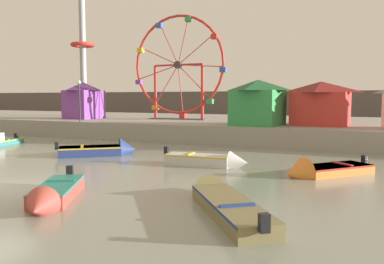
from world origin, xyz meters
TOP-DOWN VIEW (x-y plane):
  - quay_promenade at (0.00, 24.98)m, footprint 110.00×19.06m
  - distant_town_skyline at (0.00, 47.85)m, footprint 140.00×3.00m
  - motorboat_navy_blue at (-1.67, 8.66)m, footprint 4.42×4.07m
  - motorboat_orange_hull at (10.82, 7.61)m, footprint 3.89×4.20m
  - motorboat_olive_wood at (8.55, 1.18)m, footprint 4.48×5.27m
  - motorboat_pale_grey at (5.52, 7.80)m, footprint 4.48×1.40m
  - motorboat_faded_red at (3.42, -0.72)m, footprint 3.00×4.19m
  - ferris_wheel_red_frame at (-3.78, 22.68)m, footprint 9.39×1.20m
  - drop_tower_steel_tower at (-16.63, 24.56)m, footprint 2.80×2.80m
  - carnival_booth_red_striped at (9.41, 19.72)m, footprint 4.48×3.64m
  - carnival_booth_purple_stall at (-12.69, 19.86)m, footprint 3.31×3.46m
  - carnival_booth_green_kiosk at (5.18, 17.99)m, footprint 3.91×4.15m
  - promenade_lamp_near at (-9.84, 15.99)m, footprint 0.32×0.32m

SIDE VIEW (x-z plane):
  - motorboat_orange_hull at x=10.82m, z-range -0.44..0.89m
  - motorboat_olive_wood at x=8.55m, z-range -0.32..0.81m
  - motorboat_faded_red at x=3.42m, z-range -0.29..0.82m
  - motorboat_navy_blue at x=-1.67m, z-range -0.45..1.04m
  - motorboat_pale_grey at x=5.52m, z-range -0.27..0.87m
  - quay_promenade at x=0.00m, z-range 0.00..1.39m
  - distant_town_skyline at x=0.00m, z-range 0.00..4.40m
  - carnival_booth_red_striped at x=9.41m, z-range 1.46..4.68m
  - carnival_booth_green_kiosk at x=5.18m, z-range 1.46..4.82m
  - carnival_booth_purple_stall at x=-12.69m, z-range 1.46..4.99m
  - promenade_lamp_near at x=-9.84m, z-range 1.97..5.47m
  - ferris_wheel_red_frame at x=-3.78m, z-range 1.42..11.14m
  - drop_tower_steel_tower at x=-16.63m, z-range 0.73..14.84m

